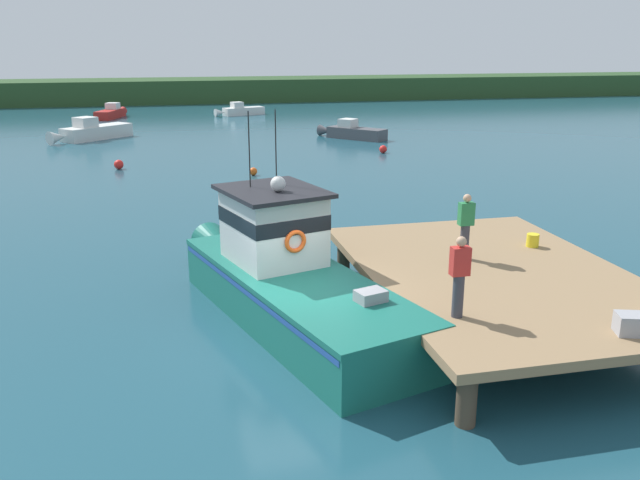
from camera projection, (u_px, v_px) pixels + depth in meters
name	position (u px, v px, depth m)	size (l,w,h in m)	color
ground_plane	(295.00, 338.00, 14.90)	(200.00, 200.00, 0.00)	#1E4C5B
dock	(496.00, 276.00, 15.62)	(6.00, 9.00, 1.20)	#4C3D2D
main_fishing_boat	(286.00, 276.00, 15.83)	(4.75, 9.91, 4.80)	#196B5B
crate_single_by_cleat	(633.00, 324.00, 12.21)	(0.60, 0.44, 0.38)	#9E9EA3
bait_bucket	(533.00, 240.00, 17.41)	(0.32, 0.32, 0.34)	yellow
deckhand_by_the_boat	(459.00, 275.00, 12.78)	(0.36, 0.22, 1.63)	#383842
deckhand_further_back	(466.00, 225.00, 16.25)	(0.36, 0.22, 1.63)	#383842
moored_boat_far_left	(240.00, 111.00, 59.32)	(4.63, 2.36, 1.17)	silver
moored_boat_far_right	(352.00, 132.00, 45.12)	(4.15, 4.49, 1.30)	#4C4C51
moored_boat_outer_mooring	(92.00, 132.00, 44.60)	(5.26, 4.90, 1.53)	silver
moored_boat_near_channel	(112.00, 113.00, 57.19)	(2.48, 4.97, 1.25)	red
mooring_buoy_outer	(284.00, 190.00, 28.40)	(0.49, 0.49, 0.49)	#EA5B19
mooring_buoy_channel_marker	(253.00, 171.00, 32.82)	(0.39, 0.39, 0.39)	#EA5B19
mooring_buoy_inshore	(119.00, 164.00, 34.39)	(0.48, 0.48, 0.48)	red
mooring_buoy_spare_mooring	(383.00, 149.00, 39.32)	(0.46, 0.46, 0.46)	red
far_shoreline	(187.00, 90.00, 72.44)	(120.00, 8.00, 2.40)	#284723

